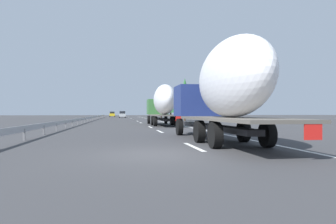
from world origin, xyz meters
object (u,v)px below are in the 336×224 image
Objects in this scene: truck_lead at (163,103)px; car_silver_hatch at (122,114)px; car_yellow_coupe at (112,114)px; road_sign at (167,109)px; truck_trailing at (223,88)px.

car_silver_hatch is (54.56, 3.85, -1.58)m from truck_lead.
road_sign reaches higher than car_yellow_coupe.
truck_lead is 3.13× the size of car_silver_hatch.
road_sign reaches higher than car_silver_hatch.
car_yellow_coupe is at bearing 4.44° from truck_trailing.
car_silver_hatch is at bearing 10.36° from road_sign.
truck_lead is at bearing -0.00° from truck_trailing.
truck_trailing reaches higher than car_yellow_coupe.
truck_lead reaches higher than car_yellow_coupe.
road_sign is (-53.72, -10.11, 1.17)m from car_yellow_coupe.
truck_trailing is at bearing -175.56° from car_yellow_coupe.
truck_lead is at bearing 169.40° from road_sign.
road_sign is at bearing -4.84° from truck_trailing.
truck_lead is 4.36× the size of road_sign.
car_silver_hatch is (74.57, 3.85, -1.66)m from truck_trailing.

